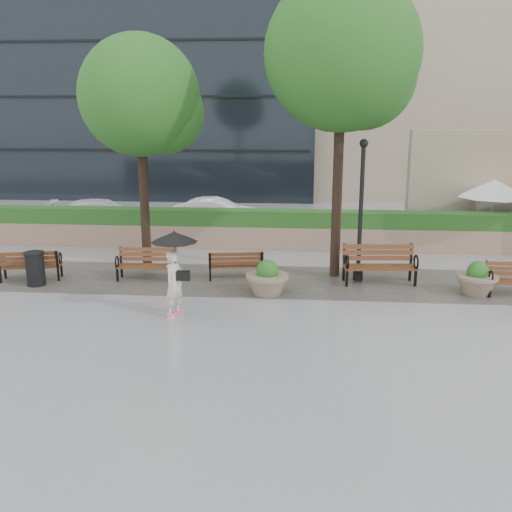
# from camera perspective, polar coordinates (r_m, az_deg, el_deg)

# --- Properties ---
(ground) EXTENTS (100.00, 100.00, 0.00)m
(ground) POSITION_cam_1_polar(r_m,az_deg,el_deg) (13.34, 2.40, -6.26)
(ground) COLOR gray
(ground) RESTS_ON ground
(cobble_strip) EXTENTS (28.00, 3.20, 0.01)m
(cobble_strip) POSITION_cam_1_polar(r_m,az_deg,el_deg) (16.18, 2.86, -2.52)
(cobble_strip) COLOR #383330
(cobble_strip) RESTS_ON ground
(hedge_wall) EXTENTS (24.00, 0.80, 1.35)m
(hedge_wall) POSITION_cam_1_polar(r_m,az_deg,el_deg) (19.90, 3.30, 2.63)
(hedge_wall) COLOR #94745F
(hedge_wall) RESTS_ON ground
(asphalt_street) EXTENTS (40.00, 7.00, 0.00)m
(asphalt_street) POSITION_cam_1_polar(r_m,az_deg,el_deg) (23.95, 3.55, 3.00)
(asphalt_street) COLOR black
(asphalt_street) RESTS_ON ground
(bldg_stone) EXTENTS (18.00, 10.00, 20.00)m
(bldg_stone) POSITION_cam_1_polar(r_m,az_deg,el_deg) (37.11, 21.16, 21.64)
(bldg_stone) COLOR tan
(bldg_stone) RESTS_ON ground
(bench_0) EXTENTS (1.75, 1.00, 0.89)m
(bench_0) POSITION_cam_1_polar(r_m,az_deg,el_deg) (17.44, -21.55, -1.41)
(bench_0) COLOR brown
(bench_0) RESTS_ON ground
(bench_1) EXTENTS (1.70, 0.75, 0.89)m
(bench_1) POSITION_cam_1_polar(r_m,az_deg,el_deg) (16.53, -10.85, -1.46)
(bench_1) COLOR brown
(bench_1) RESTS_ON ground
(bench_2) EXTENTS (1.63, 0.86, 0.83)m
(bench_2) POSITION_cam_1_polar(r_m,az_deg,el_deg) (16.35, -2.03, -1.44)
(bench_2) COLOR brown
(bench_2) RESTS_ON ground
(bench_3) EXTENTS (2.05, 0.97, 1.06)m
(bench_3) POSITION_cam_1_polar(r_m,az_deg,el_deg) (16.23, 12.20, -1.63)
(bench_3) COLOR brown
(bench_3) RESTS_ON ground
(planter_left) EXTENTS (1.12, 1.12, 0.94)m
(planter_left) POSITION_cam_1_polar(r_m,az_deg,el_deg) (14.91, 1.13, -2.52)
(planter_left) COLOR #7F6B56
(planter_left) RESTS_ON ground
(planter_right) EXTENTS (1.07, 1.07, 0.89)m
(planter_right) POSITION_cam_1_polar(r_m,az_deg,el_deg) (16.02, 21.23, -2.39)
(planter_right) COLOR #7F6B56
(planter_right) RESTS_ON ground
(trash_bin) EXTENTS (0.54, 0.54, 0.90)m
(trash_bin) POSITION_cam_1_polar(r_m,az_deg,el_deg) (16.81, -21.21, -1.27)
(trash_bin) COLOR black
(trash_bin) RESTS_ON ground
(lamppost) EXTENTS (0.28, 0.28, 3.96)m
(lamppost) POSITION_cam_1_polar(r_m,az_deg,el_deg) (16.10, 10.39, 3.54)
(lamppost) COLOR black
(lamppost) RESTS_ON ground
(tree_0) EXTENTS (3.60, 3.52, 6.88)m
(tree_0) POSITION_cam_1_polar(r_m,az_deg,el_deg) (17.53, -11.01, 15.01)
(tree_0) COLOR black
(tree_0) RESTS_ON ground
(tree_1) EXTENTS (4.19, 4.19, 8.29)m
(tree_1) POSITION_cam_1_polar(r_m,az_deg,el_deg) (16.34, 9.13, 18.86)
(tree_1) COLOR black
(tree_1) RESTS_ON ground
(patio_umb_white) EXTENTS (2.50, 2.50, 2.30)m
(patio_umb_white) POSITION_cam_1_polar(r_m,az_deg,el_deg) (22.08, 22.75, 6.19)
(patio_umb_white) COLOR black
(patio_umb_white) RESTS_ON ground
(car_left) EXTENTS (4.60, 2.75, 1.25)m
(car_left) POSITION_cam_1_polar(r_m,az_deg,el_deg) (23.76, -14.95, 3.98)
(car_left) COLOR white
(car_left) RESTS_ON ground
(car_right) EXTENTS (3.74, 1.43, 1.22)m
(car_right) POSITION_cam_1_polar(r_m,az_deg,el_deg) (23.56, -3.97, 4.31)
(car_right) COLOR white
(car_right) RESTS_ON ground
(pedestrian) EXTENTS (1.09, 1.09, 2.00)m
(pedestrian) POSITION_cam_1_polar(r_m,az_deg,el_deg) (13.32, -8.15, -0.93)
(pedestrian) COLOR beige
(pedestrian) RESTS_ON ground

